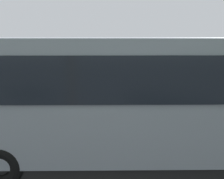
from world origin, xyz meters
name	(u,v)px	position (x,y,z in m)	size (l,w,h in m)	color
ground_plane	(100,114)	(0.00, 0.00, 0.00)	(80.00, 80.00, 0.00)	#38383D
tour_bus	(147,103)	(-1.35, 5.01, 1.64)	(9.47, 2.62, 3.25)	#8C939E
spectator_far_left	(155,101)	(-2.00, 2.18, 1.06)	(0.58, 0.35, 1.77)	#473823
spectator_left	(119,103)	(-0.75, 2.41, 1.03)	(0.57, 0.40, 1.72)	black
spectator_centre	(87,103)	(0.32, 2.46, 1.06)	(0.58, 0.36, 1.77)	black
parked_motorcycle_silver	(177,126)	(-2.55, 3.18, 0.48)	(2.05, 0.60, 0.99)	black
stunt_motorcycle	(84,81)	(0.86, -2.37, 1.05)	(1.78, 1.09, 1.85)	black
traffic_cone	(121,94)	(-1.04, -2.83, 0.30)	(0.34, 0.34, 0.63)	orange
bay_line_a	(179,114)	(-3.36, 0.00, 0.00)	(0.17, 4.49, 0.01)	white
bay_line_b	(115,114)	(-0.66, 0.00, 0.00)	(0.16, 4.12, 0.01)	white
bay_line_c	(51,114)	(2.05, 0.00, 0.00)	(0.16, 3.89, 0.01)	white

